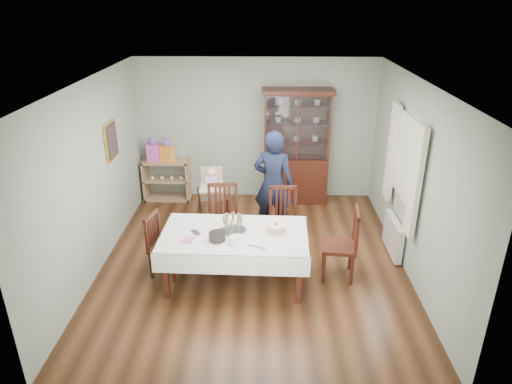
{
  "coord_description": "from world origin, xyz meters",
  "views": [
    {
      "loc": [
        0.17,
        -5.92,
        3.75
      ],
      "look_at": [
        0.04,
        0.2,
        1.07
      ],
      "focal_mm": 32.0,
      "sensor_mm": 36.0,
      "label": 1
    }
  ],
  "objects_px": {
    "chair_far_left": "(224,233)",
    "birthday_cake": "(276,228)",
    "high_chair": "(213,205)",
    "china_cabinet": "(296,145)",
    "chair_end_left": "(166,256)",
    "chair_end_right": "(339,257)",
    "gift_bag_pink": "(153,151)",
    "chair_far_right": "(283,232)",
    "sideboard": "(167,180)",
    "woman": "(273,184)",
    "dining_table": "(235,257)",
    "gift_bag_orange": "(167,151)",
    "champagne_tray": "(233,226)"
  },
  "relations": [
    {
      "from": "gift_bag_pink",
      "to": "woman",
      "type": "bearing_deg",
      "value": -30.94
    },
    {
      "from": "gift_bag_orange",
      "to": "high_chair",
      "type": "bearing_deg",
      "value": -50.47
    },
    {
      "from": "sideboard",
      "to": "champagne_tray",
      "type": "height_order",
      "value": "champagne_tray"
    },
    {
      "from": "champagne_tray",
      "to": "gift_bag_orange",
      "type": "bearing_deg",
      "value": 117.89
    },
    {
      "from": "sideboard",
      "to": "dining_table",
      "type": "bearing_deg",
      "value": -61.51
    },
    {
      "from": "china_cabinet",
      "to": "high_chair",
      "type": "relative_size",
      "value": 1.97
    },
    {
      "from": "chair_end_right",
      "to": "woman",
      "type": "height_order",
      "value": "woman"
    },
    {
      "from": "chair_far_right",
      "to": "gift_bag_pink",
      "type": "relative_size",
      "value": 2.25
    },
    {
      "from": "china_cabinet",
      "to": "chair_far_right",
      "type": "height_order",
      "value": "china_cabinet"
    },
    {
      "from": "sideboard",
      "to": "gift_bag_orange",
      "type": "bearing_deg",
      "value": -19.58
    },
    {
      "from": "high_chair",
      "to": "champagne_tray",
      "type": "distance_m",
      "value": 1.63
    },
    {
      "from": "chair_far_right",
      "to": "chair_far_left",
      "type": "bearing_deg",
      "value": -178.11
    },
    {
      "from": "sideboard",
      "to": "chair_end_left",
      "type": "bearing_deg",
      "value": -79.06
    },
    {
      "from": "gift_bag_pink",
      "to": "chair_end_left",
      "type": "bearing_deg",
      "value": -74.66
    },
    {
      "from": "chair_far_left",
      "to": "gift_bag_pink",
      "type": "distance_m",
      "value": 2.54
    },
    {
      "from": "sideboard",
      "to": "chair_end_left",
      "type": "relative_size",
      "value": 0.96
    },
    {
      "from": "chair_far_left",
      "to": "champagne_tray",
      "type": "bearing_deg",
      "value": -79.32
    },
    {
      "from": "chair_end_left",
      "to": "champagne_tray",
      "type": "height_order",
      "value": "champagne_tray"
    },
    {
      "from": "china_cabinet",
      "to": "sideboard",
      "type": "height_order",
      "value": "china_cabinet"
    },
    {
      "from": "gift_bag_pink",
      "to": "sideboard",
      "type": "bearing_deg",
      "value": 5.53
    },
    {
      "from": "chair_end_left",
      "to": "high_chair",
      "type": "height_order",
      "value": "high_chair"
    },
    {
      "from": "birthday_cake",
      "to": "gift_bag_pink",
      "type": "height_order",
      "value": "gift_bag_pink"
    },
    {
      "from": "woman",
      "to": "gift_bag_pink",
      "type": "distance_m",
      "value": 2.64
    },
    {
      "from": "chair_end_left",
      "to": "chair_end_right",
      "type": "bearing_deg",
      "value": -76.57
    },
    {
      "from": "chair_end_right",
      "to": "gift_bag_pink",
      "type": "xyz_separation_m",
      "value": [
        -3.19,
        2.61,
        0.69
      ]
    },
    {
      "from": "birthday_cake",
      "to": "gift_bag_pink",
      "type": "bearing_deg",
      "value": 130.09
    },
    {
      "from": "dining_table",
      "to": "chair_end_left",
      "type": "relative_size",
      "value": 2.18
    },
    {
      "from": "chair_far_right",
      "to": "woman",
      "type": "relative_size",
      "value": 0.56
    },
    {
      "from": "woman",
      "to": "sideboard",
      "type": "bearing_deg",
      "value": -19.49
    },
    {
      "from": "sideboard",
      "to": "birthday_cake",
      "type": "height_order",
      "value": "birthday_cake"
    },
    {
      "from": "chair_end_right",
      "to": "woman",
      "type": "distance_m",
      "value": 1.66
    },
    {
      "from": "chair_far_left",
      "to": "dining_table",
      "type": "bearing_deg",
      "value": -78.73
    },
    {
      "from": "chair_far_left",
      "to": "champagne_tray",
      "type": "distance_m",
      "value": 0.93
    },
    {
      "from": "chair_far_left",
      "to": "birthday_cake",
      "type": "distance_m",
      "value": 1.21
    },
    {
      "from": "champagne_tray",
      "to": "gift_bag_pink",
      "type": "relative_size",
      "value": 0.83
    },
    {
      "from": "gift_bag_pink",
      "to": "champagne_tray",
      "type": "bearing_deg",
      "value": -57.93
    },
    {
      "from": "chair_end_right",
      "to": "gift_bag_pink",
      "type": "relative_size",
      "value": 2.34
    },
    {
      "from": "chair_far_right",
      "to": "chair_end_left",
      "type": "distance_m",
      "value": 1.85
    },
    {
      "from": "dining_table",
      "to": "birthday_cake",
      "type": "xyz_separation_m",
      "value": [
        0.57,
        0.05,
        0.43
      ]
    },
    {
      "from": "high_chair",
      "to": "birthday_cake",
      "type": "bearing_deg",
      "value": -58.9
    },
    {
      "from": "chair_end_left",
      "to": "birthday_cake",
      "type": "height_order",
      "value": "birthday_cake"
    },
    {
      "from": "china_cabinet",
      "to": "chair_end_left",
      "type": "bearing_deg",
      "value": -127.53
    },
    {
      "from": "gift_bag_pink",
      "to": "chair_far_left",
      "type": "bearing_deg",
      "value": -52.63
    },
    {
      "from": "birthday_cake",
      "to": "gift_bag_pink",
      "type": "distance_m",
      "value": 3.55
    },
    {
      "from": "chair_end_left",
      "to": "champagne_tray",
      "type": "distance_m",
      "value": 1.13
    },
    {
      "from": "high_chair",
      "to": "birthday_cake",
      "type": "distance_m",
      "value": 1.9
    },
    {
      "from": "dining_table",
      "to": "gift_bag_orange",
      "type": "distance_m",
      "value": 3.18
    },
    {
      "from": "gift_bag_pink",
      "to": "gift_bag_orange",
      "type": "height_order",
      "value": "gift_bag_pink"
    },
    {
      "from": "chair_end_right",
      "to": "gift_bag_orange",
      "type": "bearing_deg",
      "value": -125.55
    },
    {
      "from": "china_cabinet",
      "to": "high_chair",
      "type": "height_order",
      "value": "china_cabinet"
    }
  ]
}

